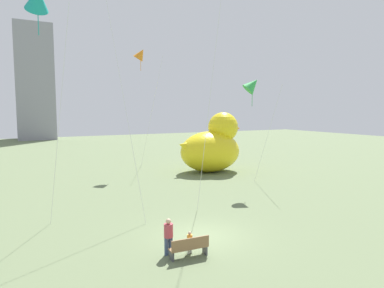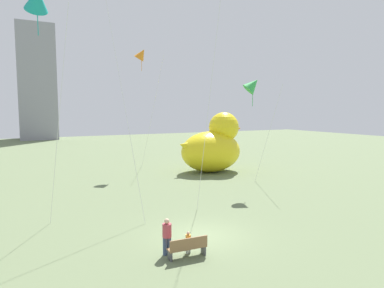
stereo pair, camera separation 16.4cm
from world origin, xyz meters
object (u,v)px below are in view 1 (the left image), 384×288
person_adult (168,235)px  person_child (190,241)px  park_bench (189,247)px  giant_inflatable_duck (212,146)px  kite_orange (141,54)px  kite_green (252,85)px

person_adult → person_child: person_adult is taller
park_bench → giant_inflatable_duck: bearing=56.5°
giant_inflatable_duck → kite_orange: 11.91m
person_child → kite_orange: (5.14, 21.11, 11.36)m
person_child → giant_inflatable_duck: giant_inflatable_duck is taller
park_bench → giant_inflatable_duck: size_ratio=0.24×
giant_inflatable_duck → kite_orange: (-5.98, 4.35, 9.33)m
person_adult → kite_green: size_ratio=0.18×
person_child → person_adult: bearing=162.4°
person_adult → kite_orange: size_ratio=0.13×
person_adult → giant_inflatable_duck: 20.46m
person_adult → kite_orange: kite_orange is taller
kite_orange → person_adult: bearing=-106.1°
person_adult → kite_orange: bearing=73.9°
person_child → kite_green: 15.83m
kite_orange → park_bench: bearing=-104.0°
person_child → giant_inflatable_duck: 20.22m
park_bench → person_adult: 1.04m
park_bench → kite_orange: 24.94m
person_adult → giant_inflatable_duck: giant_inflatable_duck is taller
park_bench → kite_green: (10.52, 9.65, 7.74)m
person_adult → kite_green: 16.10m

